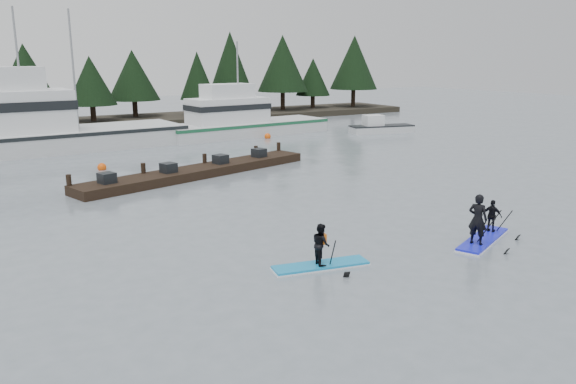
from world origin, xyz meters
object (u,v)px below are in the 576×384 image
fishing_boat_medium (242,128)px  floating_dock (200,171)px  paddleboard_solo (321,252)px  fishing_boat_large (32,140)px  paddleboard_duo (483,225)px

fishing_boat_medium → floating_dock: size_ratio=1.01×
paddleboard_solo → fishing_boat_large: bearing=110.8°
paddleboard_solo → paddleboard_duo: size_ratio=0.91×
floating_dock → fishing_boat_large: bearing=101.5°
fishing_boat_medium → paddleboard_solo: fishing_boat_medium is taller
floating_dock → paddleboard_solo: paddleboard_solo is taller
paddleboard_solo → fishing_boat_medium: bearing=79.6°
paddleboard_duo → floating_dock: bearing=81.7°
fishing_boat_large → paddleboard_solo: size_ratio=6.29×
fishing_boat_medium → paddleboard_duo: bearing=-105.1°
fishing_boat_medium → paddleboard_solo: 30.50m
floating_dock → paddleboard_solo: bearing=-113.5°
floating_dock → paddleboard_solo: 14.98m
fishing_boat_medium → floating_dock: bearing=-129.7°
fishing_boat_large → fishing_boat_medium: bearing=-2.9°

